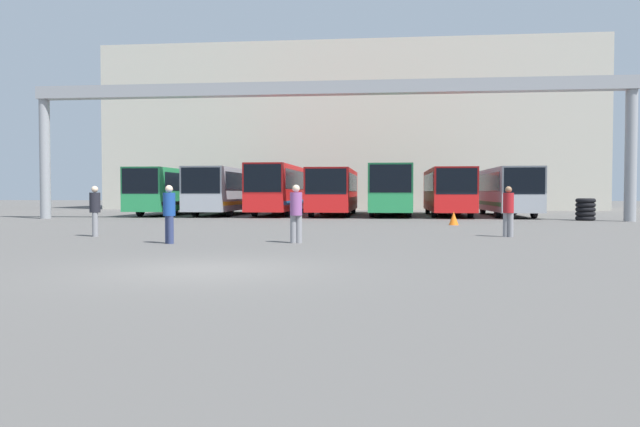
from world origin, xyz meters
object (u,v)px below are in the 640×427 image
Objects in this scene: bus_slot_4 at (390,187)px; pedestrian_near_right at (95,210)px; bus_slot_5 at (448,189)px; bus_slot_1 at (226,189)px; bus_slot_2 at (280,187)px; pedestrian_mid_left at (296,212)px; bus_slot_0 at (173,189)px; bus_slot_6 at (507,189)px; traffic_cone at (454,218)px; bus_slot_3 at (334,189)px; pedestrian_near_center at (508,210)px; tire_stack at (585,209)px; pedestrian_near_left at (169,213)px.

bus_slot_4 is 6.80× the size of pedestrian_near_right.
pedestrian_near_right is at bearing -124.24° from bus_slot_5.
bus_slot_1 is 20.84m from pedestrian_near_right.
bus_slot_5 is at bearing -3.47° from bus_slot_2.
bus_slot_2 is 6.88× the size of pedestrian_mid_left.
bus_slot_0 is at bearing 178.58° from bus_slot_5.
bus_slot_0 reaches higher than bus_slot_6.
bus_slot_1 is at bearing -178.82° from bus_slot_4.
bus_slot_1 reaches higher than traffic_cone.
bus_slot_3 is 20.67m from pedestrian_near_center.
tire_stack is (25.30, -6.54, -1.16)m from bus_slot_0.
bus_slot_0 is at bearing 145.88° from traffic_cone.
bus_slot_6 is 5.92× the size of pedestrian_mid_left.
bus_slot_4 reaches higher than bus_slot_5.
pedestrian_near_right is (4.59, -20.93, -0.84)m from bus_slot_0.
bus_slot_6 reaches higher than tire_stack.
bus_slot_1 is 24.66m from pedestrian_near_center.
pedestrian_near_right reaches higher than tire_stack.
pedestrian_near_center is at bearing -164.88° from pedestrian_mid_left.
bus_slot_0 is 1.08× the size of bus_slot_3.
bus_slot_3 is at bearing -2.31° from bus_slot_0.
pedestrian_near_left is 0.99× the size of pedestrian_mid_left.
bus_slot_5 is 6.12× the size of pedestrian_mid_left.
pedestrian_near_left is at bearing -70.81° from bus_slot_0.
bus_slot_5 is at bearing 138.10° from tire_stack.
bus_slot_0 is at bearing 169.33° from pedestrian_near_right.
bus_slot_1 is 6.55× the size of pedestrian_near_left.
bus_slot_0 is 25.90m from pedestrian_mid_left.
traffic_cone is at bearing -60.22° from bus_slot_3.
bus_slot_4 reaches higher than traffic_cone.
bus_slot_4 is at bearing -108.09° from pedestrian_mid_left.
bus_slot_2 is 10.08× the size of tire_stack.
bus_slot_4 is 7.45m from bus_slot_6.
bus_slot_4 is at bearing 103.52° from traffic_cone.
bus_slot_4 is at bearing 0.40° from bus_slot_0.
pedestrian_near_right is at bearing -149.98° from pedestrian_near_center.
bus_slot_0 is at bearing 178.06° from bus_slot_1.
bus_slot_3 is 6.17× the size of pedestrian_near_right.
bus_slot_2 is at bearing 144.59° from pedestrian_near_center.
bus_slot_3 reaches higher than pedestrian_near_right.
bus_slot_4 is 6.85× the size of pedestrian_near_center.
bus_slot_5 is at bearing -1.42° from bus_slot_0.
tire_stack is at bearing -140.07° from pedestrian_mid_left.
bus_slot_5 is 17.21× the size of traffic_cone.
tire_stack is (6.77, -6.08, -1.13)m from bus_slot_5.
pedestrian_near_left reaches higher than pedestrian_near_center.
tire_stack is (17.10, 17.03, -0.33)m from pedestrian_near_left.
bus_slot_3 is at bearing -49.89° from pedestrian_near_left.
bus_slot_0 is 9.73× the size of tire_stack.
pedestrian_near_left is 2.79× the size of traffic_cone.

